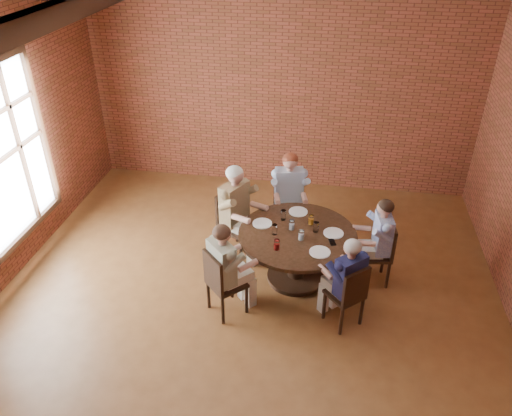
% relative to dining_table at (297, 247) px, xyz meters
% --- Properties ---
extents(floor, '(7.00, 7.00, 0.00)m').
position_rel_dining_table_xyz_m(floor, '(-0.57, -0.79, -0.53)').
color(floor, brown).
rests_on(floor, ground).
extents(ceiling, '(7.00, 7.00, 0.00)m').
position_rel_dining_table_xyz_m(ceiling, '(-0.57, -0.79, 2.87)').
color(ceiling, silver).
rests_on(ceiling, wall_back).
extents(wall_back, '(7.00, 0.00, 7.00)m').
position_rel_dining_table_xyz_m(wall_back, '(-0.57, 2.71, 1.17)').
color(wall_back, brown).
rests_on(wall_back, ground).
extents(dining_table, '(1.54, 1.54, 0.75)m').
position_rel_dining_table_xyz_m(dining_table, '(0.00, 0.00, 0.00)').
color(dining_table, black).
rests_on(dining_table, floor).
extents(chair_a, '(0.44, 0.44, 0.89)m').
position_rel_dining_table_xyz_m(chair_a, '(1.10, 0.16, -0.04)').
color(chair_a, black).
rests_on(chair_a, floor).
extents(diner_a, '(0.65, 0.56, 1.25)m').
position_rel_dining_table_xyz_m(diner_a, '(1.03, 0.15, 0.10)').
color(diner_a, '#435CB0').
rests_on(diner_a, floor).
extents(chair_b, '(0.51, 0.51, 0.95)m').
position_rel_dining_table_xyz_m(chair_b, '(-0.24, 1.13, -0.02)').
color(chair_b, black).
rests_on(chair_b, floor).
extents(diner_b, '(0.66, 0.76, 1.35)m').
position_rel_dining_table_xyz_m(diner_b, '(-0.22, 1.05, 0.15)').
color(diner_b, '#9AABC5').
rests_on(diner_b, floor).
extents(chair_c, '(0.61, 0.61, 0.97)m').
position_rel_dining_table_xyz_m(chair_c, '(-0.96, 0.51, -0.01)').
color(chair_c, black).
rests_on(chair_c, floor).
extents(diner_c, '(0.88, 0.82, 1.39)m').
position_rel_dining_table_xyz_m(diner_c, '(-0.88, 0.46, 0.17)').
color(diner_c, brown).
rests_on(diner_c, floor).
extents(chair_d, '(0.57, 0.57, 0.91)m').
position_rel_dining_table_xyz_m(chair_d, '(-0.84, -0.81, -0.03)').
color(chair_d, black).
rests_on(chair_d, floor).
extents(diner_d, '(0.79, 0.79, 1.29)m').
position_rel_dining_table_xyz_m(diner_d, '(-0.78, -0.75, 0.12)').
color(diner_d, tan).
rests_on(diner_d, floor).
extents(chair_e, '(0.53, 0.53, 0.88)m').
position_rel_dining_table_xyz_m(chair_e, '(0.69, -0.77, -0.05)').
color(chair_e, black).
rests_on(chair_e, floor).
extents(diner_e, '(0.73, 0.74, 1.23)m').
position_rel_dining_table_xyz_m(diner_e, '(0.64, -0.72, 0.09)').
color(diner_e, '#181A44').
rests_on(diner_e, floor).
extents(plate_a, '(0.26, 0.26, 0.01)m').
position_rel_dining_table_xyz_m(plate_a, '(0.46, 0.07, 0.23)').
color(plate_a, white).
rests_on(plate_a, dining_table).
extents(plate_b, '(0.26, 0.26, 0.01)m').
position_rel_dining_table_xyz_m(plate_b, '(-0.04, 0.51, 0.23)').
color(plate_b, white).
rests_on(plate_b, dining_table).
extents(plate_c, '(0.26, 0.26, 0.01)m').
position_rel_dining_table_xyz_m(plate_c, '(-0.48, 0.14, 0.23)').
color(plate_c, white).
rests_on(plate_c, dining_table).
extents(plate_d, '(0.26, 0.26, 0.01)m').
position_rel_dining_table_xyz_m(plate_d, '(0.31, -0.37, 0.23)').
color(plate_d, white).
rests_on(plate_d, dining_table).
extents(glass_a, '(0.07, 0.07, 0.14)m').
position_rel_dining_table_xyz_m(glass_a, '(0.23, 0.08, 0.29)').
color(glass_a, white).
rests_on(glass_a, dining_table).
extents(glass_b, '(0.07, 0.07, 0.14)m').
position_rel_dining_table_xyz_m(glass_b, '(0.15, 0.24, 0.29)').
color(glass_b, white).
rests_on(glass_b, dining_table).
extents(glass_c, '(0.07, 0.07, 0.14)m').
position_rel_dining_table_xyz_m(glass_c, '(-0.22, 0.30, 0.29)').
color(glass_c, white).
rests_on(glass_c, dining_table).
extents(glass_d, '(0.07, 0.07, 0.14)m').
position_rel_dining_table_xyz_m(glass_d, '(-0.09, 0.08, 0.29)').
color(glass_d, white).
rests_on(glass_d, dining_table).
extents(glass_e, '(0.07, 0.07, 0.14)m').
position_rel_dining_table_xyz_m(glass_e, '(-0.29, -0.06, 0.29)').
color(glass_e, white).
rests_on(glass_e, dining_table).
extents(glass_f, '(0.07, 0.07, 0.14)m').
position_rel_dining_table_xyz_m(glass_f, '(-0.22, -0.39, 0.29)').
color(glass_f, white).
rests_on(glass_f, dining_table).
extents(glass_g, '(0.07, 0.07, 0.14)m').
position_rel_dining_table_xyz_m(glass_g, '(0.06, -0.13, 0.29)').
color(glass_g, white).
rests_on(glass_g, dining_table).
extents(smartphone, '(0.11, 0.16, 0.01)m').
position_rel_dining_table_xyz_m(smartphone, '(0.45, -0.13, 0.23)').
color(smartphone, black).
rests_on(smartphone, dining_table).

